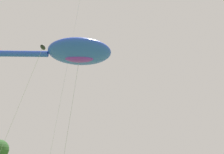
% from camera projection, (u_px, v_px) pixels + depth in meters
% --- Properties ---
extents(big_show_kite, '(10.63, 13.69, 12.46)m').
position_uv_depth(big_show_kite, '(75.00, 53.00, 21.21)').
color(big_show_kite, blue).
rests_on(big_show_kite, ground).
extents(small_kite_delta_white, '(0.80, 4.91, 10.08)m').
position_uv_depth(small_kite_delta_white, '(41.00, 51.00, 16.87)').
color(small_kite_delta_white, black).
rests_on(small_kite_delta_white, ground).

